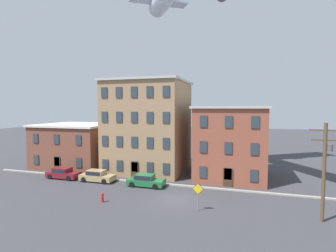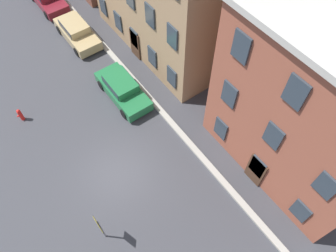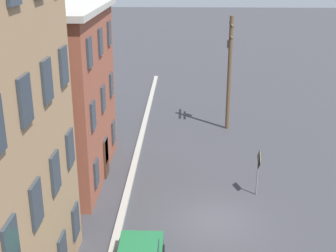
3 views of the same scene
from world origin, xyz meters
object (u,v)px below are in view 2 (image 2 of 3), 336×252
Objects in this scene: fire_hydrant at (20,115)px; caution_sign at (100,226)px; car_tan at (77,31)px; car_green at (122,88)px.

caution_sign is at bearing 3.56° from fire_hydrant.
caution_sign is (14.01, -5.72, 0.96)m from car_tan.
car_tan is 7.80m from fire_hydrant.
car_tan and car_green have the same top height.
fire_hydrant is (-2.11, -6.18, -0.27)m from car_green.
car_tan is at bearing 157.80° from caution_sign.
car_green is (6.69, -0.13, 0.00)m from car_tan.
car_tan is at bearing 125.99° from fire_hydrant.
caution_sign is 2.66× the size of fire_hydrant.
car_tan is 1.72× the size of caution_sign.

